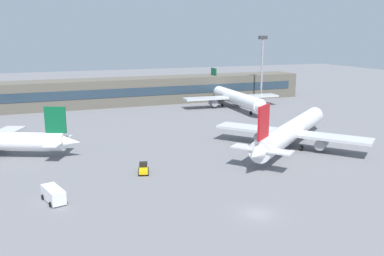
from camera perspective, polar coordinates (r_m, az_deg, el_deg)
The scene contains 7 objects.
ground_plane at distance 92.84m, azimuth -3.57°, elevation -2.11°, with size 400.00×400.00×0.00m, color slate.
terminal_building at distance 144.82m, azimuth -10.37°, elevation 4.87°, with size 137.31×12.13×9.00m.
airplane_near at distance 92.09m, azimuth 13.58°, elevation -0.29°, with size 38.86×33.20×11.68m.
airplane_far at distance 138.32m, azimuth 5.66°, elevation 4.25°, with size 32.87×47.11×11.63m.
baggage_tug_yellow at distance 73.53m, azimuth -6.66°, elevation -5.53°, with size 2.55×3.87×1.75m.
service_van_white at distance 64.09m, azimuth -18.43°, elevation -8.61°, with size 3.33×5.54×2.08m.
floodlight_tower_west at distance 149.45m, azimuth 9.56°, elevation 8.64°, with size 3.20×0.80×23.22m.
Camera 1 is at (-27.26, -45.54, 23.66)m, focal length 39.00 mm.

